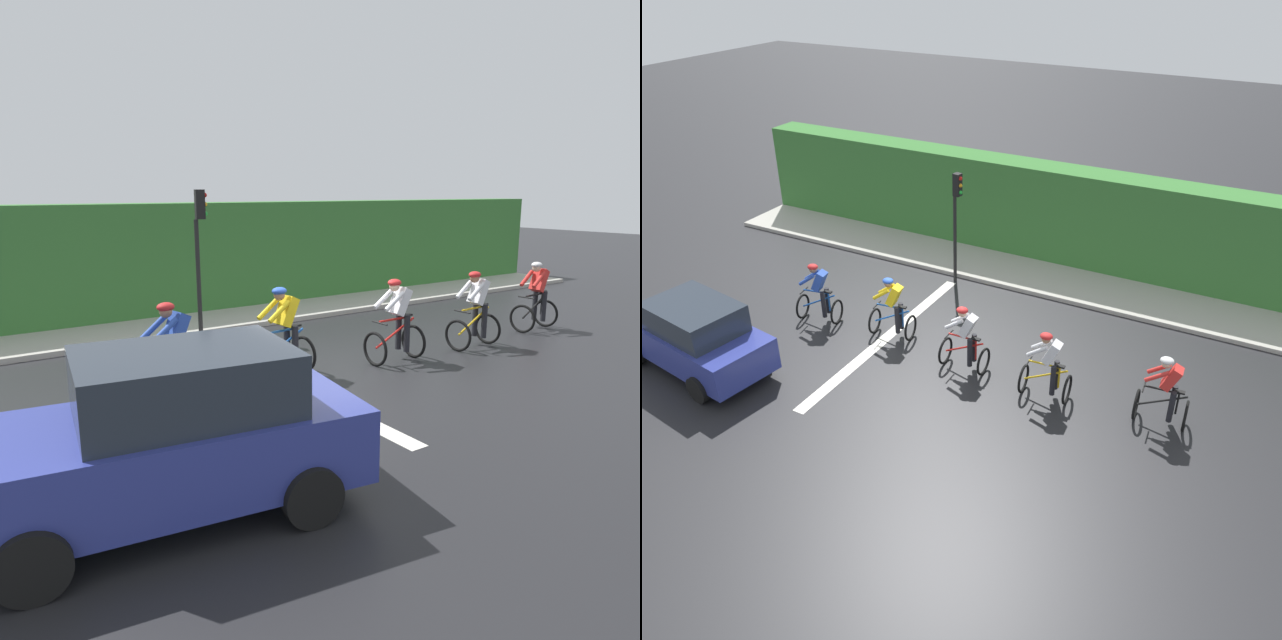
{
  "view_description": "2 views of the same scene",
  "coord_description": "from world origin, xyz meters",
  "views": [
    {
      "loc": [
        8.65,
        -6.1,
        3.33
      ],
      "look_at": [
        -0.18,
        0.04,
        0.95
      ],
      "focal_mm": 33.08,
      "sensor_mm": 36.0,
      "label": 1
    },
    {
      "loc": [
        11.82,
        7.59,
        9.07
      ],
      "look_at": [
        -0.32,
        1.14,
        0.92
      ],
      "focal_mm": 36.9,
      "sensor_mm": 36.0,
      "label": 2
    }
  ],
  "objects": [
    {
      "name": "traffic_light_near_crossing",
      "position": [
        -3.65,
        -0.8,
        2.22
      ],
      "size": [
        0.24,
        0.31,
        3.34
      ],
      "color": "black",
      "rests_on": "ground"
    },
    {
      "name": "cyclist_fourth",
      "position": [
        -0.16,
        -0.76,
        0.8
      ],
      "size": [
        0.82,
        1.16,
        1.66
      ],
      "color": "black",
      "rests_on": "ground"
    },
    {
      "name": "cyclist_lead",
      "position": [
        0.14,
        6.19,
        0.8
      ],
      "size": [
        0.77,
        1.13,
        1.66
      ],
      "color": "black",
      "rests_on": "ground"
    },
    {
      "name": "sidewalk_kerb",
      "position": [
        -5.3,
        2.0,
        0.06
      ],
      "size": [
        2.8,
        23.14,
        0.12
      ],
      "primitive_type": "cube",
      "color": "#ADA89E",
      "rests_on": "ground"
    },
    {
      "name": "cyclist_mid",
      "position": [
        0.28,
        1.56,
        0.8
      ],
      "size": [
        0.7,
        1.09,
        1.66
      ],
      "color": "black",
      "rests_on": "ground"
    },
    {
      "name": "cyclist_trailing",
      "position": [
        0.08,
        -2.93,
        0.8
      ],
      "size": [
        0.87,
        1.19,
        1.66
      ],
      "color": "black",
      "rests_on": "ground"
    },
    {
      "name": "car_navy",
      "position": [
        3.18,
        -4.15,
        0.87
      ],
      "size": [
        2.34,
        4.31,
        1.76
      ],
      "color": "navy",
      "rests_on": "ground"
    },
    {
      "name": "road_marking_stop_line",
      "position": [
        0.0,
        -0.9,
        0.0
      ],
      "size": [
        7.0,
        0.3,
        0.01
      ],
      "primitive_type": "cube",
      "color": "silver",
      "rests_on": "ground"
    },
    {
      "name": "ground_plane",
      "position": [
        0.0,
        0.0,
        0.0
      ],
      "size": [
        80.0,
        80.0,
        0.0
      ],
      "primitive_type": "plane",
      "color": "black"
    },
    {
      "name": "hedge_wall",
      "position": [
        -6.5,
        2.0,
        1.5
      ],
      "size": [
        1.1,
        23.14,
        3.0
      ],
      "primitive_type": "cube",
      "color": "#387533",
      "rests_on": "ground"
    },
    {
      "name": "cyclist_second",
      "position": [
        0.42,
        3.68,
        0.8
      ],
      "size": [
        0.75,
        1.12,
        1.66
      ],
      "color": "black",
      "rests_on": "ground"
    },
    {
      "name": "stone_wall_low",
      "position": [
        -6.2,
        2.0,
        0.22
      ],
      "size": [
        0.44,
        23.14,
        0.44
      ],
      "primitive_type": "cube",
      "color": "gray",
      "rests_on": "ground"
    }
  ]
}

